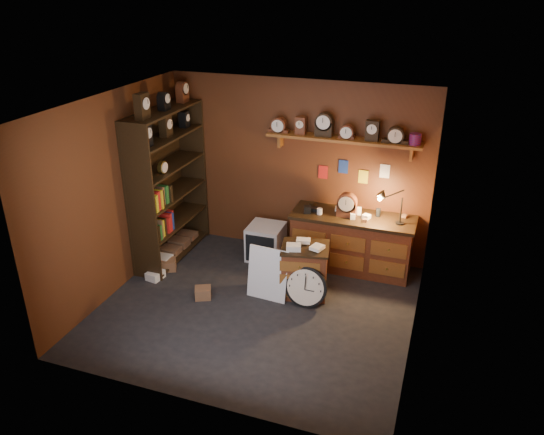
{
  "coord_description": "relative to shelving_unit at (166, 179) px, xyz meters",
  "views": [
    {
      "loc": [
        2.14,
        -5.5,
        4.0
      ],
      "look_at": [
        0.1,
        0.35,
        1.18
      ],
      "focal_mm": 35.0,
      "sensor_mm": 36.0,
      "label": 1
    }
  ],
  "objects": [
    {
      "name": "room_shell",
      "position": [
        1.84,
        -0.87,
        0.47
      ],
      "size": [
        4.02,
        3.62,
        2.71
      ],
      "color": "#572C14",
      "rests_on": "ground"
    },
    {
      "name": "floor",
      "position": [
        1.79,
        -0.98,
        -1.25
      ],
      "size": [
        4.0,
        4.0,
        0.0
      ],
      "primitive_type": "plane",
      "color": "black",
      "rests_on": "ground"
    },
    {
      "name": "shelving_unit",
      "position": [
        0.0,
        0.0,
        0.0
      ],
      "size": [
        0.47,
        1.6,
        2.58
      ],
      "color": "black",
      "rests_on": "ground"
    },
    {
      "name": "workbench",
      "position": [
        2.74,
        0.49,
        -0.78
      ],
      "size": [
        1.79,
        0.66,
        1.36
      ],
      "color": "brown",
      "rests_on": "ground"
    },
    {
      "name": "white_panel",
      "position": [
        1.84,
        -0.68,
        -1.25
      ],
      "size": [
        0.57,
        0.2,
        0.74
      ],
      "primitive_type": "cube",
      "rotation": [
        -0.17,
        0.0,
        -0.08
      ],
      "color": "silver",
      "rests_on": "ground"
    },
    {
      "name": "big_round_clock",
      "position": [
        2.38,
        -0.69,
        -0.98
      ],
      "size": [
        0.57,
        0.18,
        0.57
      ],
      "color": "black",
      "rests_on": "ground"
    },
    {
      "name": "low_cabinet",
      "position": [
        2.29,
        -0.42,
        -0.86
      ],
      "size": [
        0.72,
        0.65,
        0.81
      ],
      "rotation": [
        0.0,
        0.0,
        0.2
      ],
      "color": "brown",
      "rests_on": "ground"
    },
    {
      "name": "floor_box_c",
      "position": [
        1.02,
        -0.99,
        -1.17
      ],
      "size": [
        0.27,
        0.25,
        0.16
      ],
      "primitive_type": "cube",
      "rotation": [
        0.0,
        0.0,
        0.44
      ],
      "color": "brown",
      "rests_on": "ground"
    },
    {
      "name": "floor_box_b",
      "position": [
        0.14,
        -0.76,
        -1.19
      ],
      "size": [
        0.23,
        0.26,
        0.12
      ],
      "primitive_type": "cube",
      "rotation": [
        0.0,
        0.0,
        -0.17
      ],
      "color": "white",
      "rests_on": "ground"
    },
    {
      "name": "floor_box_a",
      "position": [
        0.17,
        -0.47,
        -1.17
      ],
      "size": [
        0.33,
        0.31,
        0.16
      ],
      "primitive_type": "cube",
      "rotation": [
        0.0,
        0.0,
        0.47
      ],
      "color": "brown",
      "rests_on": "ground"
    },
    {
      "name": "mini_fridge",
      "position": [
        1.44,
        0.36,
        -0.98
      ],
      "size": [
        0.53,
        0.55,
        0.54
      ],
      "rotation": [
        0.0,
        0.0,
        0.01
      ],
      "color": "silver",
      "rests_on": "ground"
    }
  ]
}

